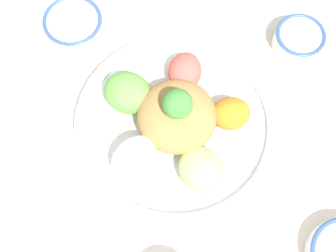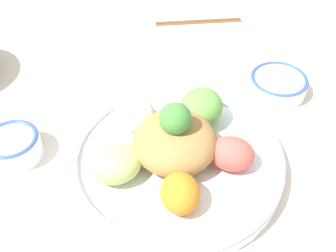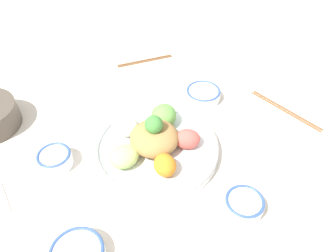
# 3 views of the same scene
# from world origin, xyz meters

# --- Properties ---
(ground_plane) EXTENTS (2.40, 2.40, 0.00)m
(ground_plane) POSITION_xyz_m (0.00, 0.00, 0.00)
(ground_plane) COLOR silver
(salad_platter) EXTENTS (0.33, 0.33, 0.12)m
(salad_platter) POSITION_xyz_m (-0.01, 0.03, 0.03)
(salad_platter) COLOR white
(salad_platter) RESTS_ON ground_plane
(rice_bowl_blue) EXTENTS (0.08, 0.08, 0.04)m
(rice_bowl_blue) POSITION_xyz_m (-0.23, -0.08, 0.02)
(rice_bowl_blue) COLOR white
(rice_bowl_blue) RESTS_ON ground_plane
(sauce_bowl_dark) EXTENTS (0.10, 0.10, 0.03)m
(sauce_bowl_dark) POSITION_xyz_m (0.08, 0.28, 0.02)
(sauce_bowl_dark) COLOR white
(sauce_bowl_dark) RESTS_ON ground_plane
(chopsticks_pair_far) EXTENTS (0.17, 0.13, 0.01)m
(chopsticks_pair_far) POSITION_xyz_m (-0.16, 0.43, 0.00)
(chopsticks_pair_far) COLOR brown
(chopsticks_pair_far) RESTS_ON ground_plane
(serving_spoon_main) EXTENTS (0.08, 0.11, 0.01)m
(serving_spoon_main) POSITION_xyz_m (-0.29, 0.05, 0.00)
(serving_spoon_main) COLOR beige
(serving_spoon_main) RESTS_ON ground_plane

